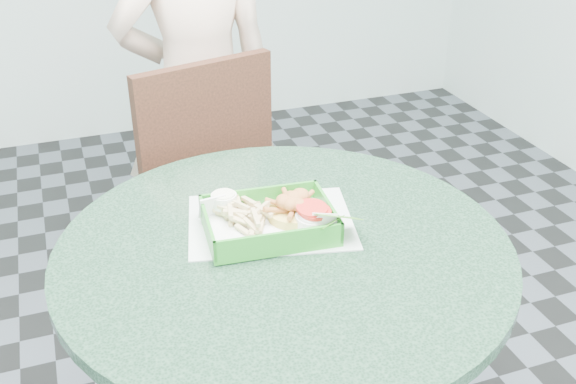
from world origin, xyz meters
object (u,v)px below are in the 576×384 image
object	(u,v)px
diner_person	(199,90)
cafe_table	(284,313)
sauce_ramekin	(222,209)
dining_chair	(219,197)
crab_sandwich	(292,212)
food_basket	(269,233)

from	to	relation	value
diner_person	cafe_table	bearing A→B (deg)	84.81
sauce_ramekin	dining_chair	bearing A→B (deg)	77.56
cafe_table	diner_person	distance (m)	1.01
dining_chair	diner_person	xyz separation A→B (m)	(0.03, 0.34, 0.23)
cafe_table	sauce_ramekin	xyz separation A→B (m)	(-0.10, 0.13, 0.22)
dining_chair	crab_sandwich	distance (m)	0.64
cafe_table	food_basket	size ratio (longest dim) A/B	3.54
crab_sandwich	dining_chair	bearing A→B (deg)	92.87
sauce_ramekin	food_basket	bearing A→B (deg)	-43.88
cafe_table	food_basket	distance (m)	0.20
diner_person	crab_sandwich	distance (m)	0.92
diner_person	dining_chair	bearing A→B (deg)	82.19
dining_chair	sauce_ramekin	xyz separation A→B (m)	(-0.11, -0.52, 0.27)
dining_chair	diner_person	distance (m)	0.41
cafe_table	food_basket	bearing A→B (deg)	105.90
cafe_table	dining_chair	xyz separation A→B (m)	(0.02, 0.65, -0.05)
dining_chair	sauce_ramekin	size ratio (longest dim) A/B	16.11
diner_person	sauce_ramekin	xyz separation A→B (m)	(-0.15, -0.85, 0.04)
cafe_table	dining_chair	distance (m)	0.66
cafe_table	crab_sandwich	world-z (taller)	crab_sandwich
dining_chair	food_basket	bearing A→B (deg)	-107.86
diner_person	food_basket	xyz separation A→B (m)	(-0.06, -0.93, 0.00)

